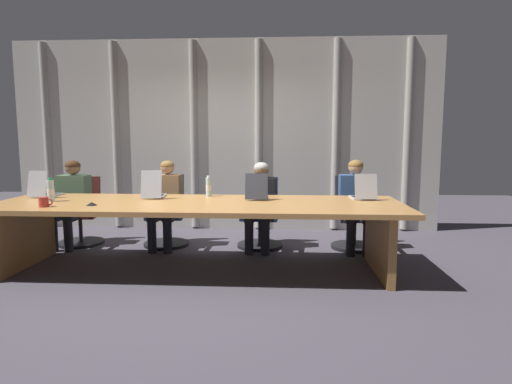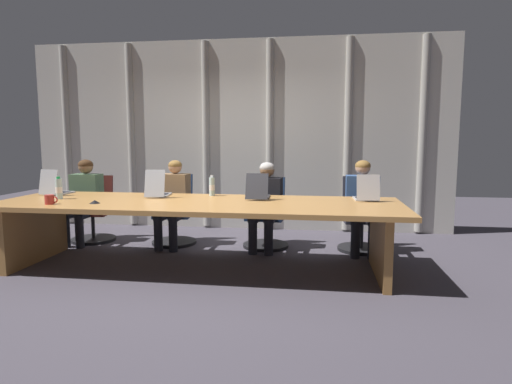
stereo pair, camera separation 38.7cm
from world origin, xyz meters
TOP-DOWN VIEW (x-y plane):
  - ground_plane at (0.00, 0.00)m, footprint 13.29×13.29m
  - conference_table at (0.00, 0.00)m, footprint 4.38×1.32m
  - curtain_backdrop at (0.00, 2.25)m, footprint 6.64×0.17m
  - laptop_left_end at (-1.88, 0.35)m, footprint 0.25×0.40m
  - laptop_left_mid at (-0.57, 0.34)m, footprint 0.28×0.46m
  - laptop_center at (0.62, 0.35)m, footprint 0.27×0.47m
  - laptop_right_mid at (1.82, 0.36)m, footprint 0.26×0.37m
  - office_chair_left_end at (-1.82, 1.11)m, footprint 0.60×0.60m
  - office_chair_left_mid at (-0.64, 1.11)m, footprint 0.60×0.60m
  - office_chair_center at (0.63, 1.11)m, footprint 0.60×0.60m
  - office_chair_right_mid at (1.85, 1.11)m, footprint 0.60×0.60m
  - person_left_end at (-1.87, 0.95)m, footprint 0.42×0.55m
  - person_left_mid at (-0.60, 0.95)m, footprint 0.38×0.56m
  - person_center at (0.63, 0.95)m, footprint 0.42×0.57m
  - person_right_mid at (1.85, 0.95)m, footprint 0.41×0.55m
  - water_bottle_primary at (0.04, 0.49)m, footprint 0.07×0.07m
  - water_bottle_secondary at (-1.60, -0.02)m, footprint 0.07×0.07m
  - coffee_mug_near at (-1.46, -0.40)m, footprint 0.14×0.09m
  - conference_mic_left_side at (-1.04, -0.28)m, footprint 0.11×0.11m

SIDE VIEW (x-z plane):
  - ground_plane at x=0.00m, z-range 0.00..0.00m
  - office_chair_left_end at x=-1.82m, z-range -0.11..0.79m
  - office_chair_center at x=0.63m, z-range -0.11..0.80m
  - office_chair_right_mid at x=1.85m, z-range -0.12..0.82m
  - office_chair_left_mid at x=-0.64m, z-range -0.12..0.82m
  - conference_table at x=0.00m, z-range 0.24..0.98m
  - person_left_mid at x=-0.60m, z-range 0.07..1.21m
  - person_center at x=0.63m, z-range 0.08..1.20m
  - person_left_end at x=-1.87m, z-range 0.08..1.22m
  - person_right_mid at x=1.85m, z-range 0.08..1.23m
  - conference_mic_left_side at x=-1.04m, z-range 0.75..0.78m
  - coffee_mug_near at x=-1.46m, z-range 0.75..0.84m
  - laptop_right_mid at x=1.82m, z-range 0.66..0.95m
  - laptop_center at x=0.62m, z-range 0.65..0.95m
  - laptop_left_end at x=-1.88m, z-range 0.65..0.96m
  - laptop_left_mid at x=-0.57m, z-range 0.64..0.97m
  - water_bottle_primary at x=0.04m, z-range 0.73..0.98m
  - water_bottle_secondary at x=-1.60m, z-range 0.73..0.99m
  - curtain_backdrop at x=0.00m, z-range 0.00..2.94m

